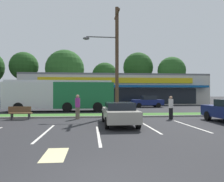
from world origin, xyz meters
The scene contains 22 objects.
grass_median centered at (0.00, 14.00, 0.06)m, with size 56.00×2.20×0.12m, color #386B28.
curb_lip centered at (0.00, 12.78, 0.06)m, with size 56.00×0.24×0.12m, color gray.
parking_stripe_1 centered at (-2.33, 6.50, 0.00)m, with size 0.12×4.80×0.01m, color silver.
parking_stripe_2 centered at (0.21, 5.72, 0.00)m, with size 0.12×4.80×0.01m, color silver.
parking_stripe_3 centered at (3.15, 7.89, 0.00)m, with size 0.12×4.80×0.01m, color silver.
parking_stripe_4 centered at (5.65, 7.94, 0.00)m, with size 0.12×4.80×0.01m, color silver.
lot_arrow centered at (-1.23, 2.60, 0.00)m, with size 0.70×1.60×0.01m, color beige.
storefront_building centered at (4.09, 36.70, 2.59)m, with size 31.13×14.76×5.17m.
tree_left centered at (-14.39, 43.36, 7.69)m, with size 5.98×5.98×10.71m.
tree_mid_left centered at (-5.74, 42.83, 7.10)m, with size 8.24×8.24×11.23m.
tree_mid centered at (3.03, 45.63, 6.08)m, with size 5.86×5.86×9.03m.
tree_mid_right centered at (11.15, 47.09, 8.15)m, with size 7.21×7.21×11.77m.
tree_right centered at (18.17, 43.57, 7.06)m, with size 6.35×6.35×10.25m.
utility_pole centered at (1.90, 13.96, 4.96)m, with size 3.03×2.40×9.24m.
city_bus centered at (-3.39, 19.11, 1.76)m, with size 11.24×2.86×3.25m.
bus_stop_bench centered at (-5.27, 12.10, 0.50)m, with size 1.60×0.45×0.95m.
car_0 centered at (1.57, 8.66, 0.72)m, with size 1.91×4.70×1.36m.
car_3 centered at (7.56, 24.75, 0.80)m, with size 4.24×1.90×1.58m.
car_4 centered at (-3.92, 24.62, 0.78)m, with size 4.75×1.92×1.52m.
car_5 centered at (-10.62, 24.91, 0.74)m, with size 4.45×1.89×1.43m.
pedestrian_near_bench centered at (-1.11, 11.91, 0.91)m, with size 0.36×0.36×1.80m.
pedestrian_by_pole centered at (5.74, 11.22, 0.86)m, with size 0.35×0.35×1.71m.
Camera 1 is at (-0.12, -4.26, 1.90)m, focal length 34.74 mm.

